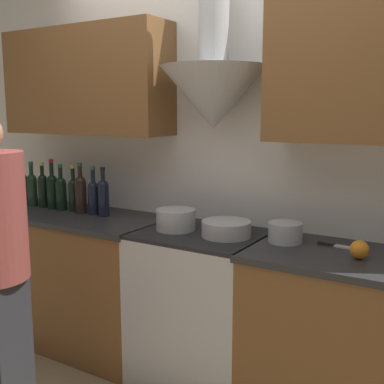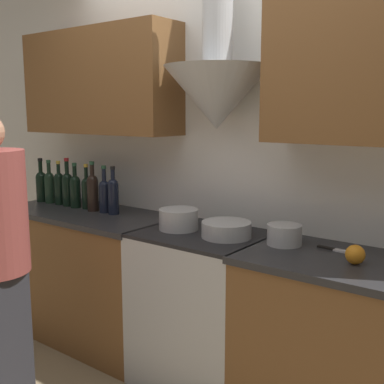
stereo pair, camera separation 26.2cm
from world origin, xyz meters
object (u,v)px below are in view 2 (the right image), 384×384
(wine_bottle_7, at_px, (104,194))
(stock_pot, at_px, (179,219))
(mixing_bowl, at_px, (226,229))
(saucepan, at_px, (284,235))
(wine_bottle_8, at_px, (113,194))
(stove_range, at_px, (202,308))
(wine_bottle_3, at_px, (68,187))
(wine_bottle_4, at_px, (75,189))
(wine_bottle_0, at_px, (41,184))
(wine_bottle_1, at_px, (50,186))
(orange_fruit, at_px, (355,255))
(wine_bottle_5, at_px, (87,191))
(wine_bottle_2, at_px, (59,187))
(wine_bottle_6, at_px, (93,191))

(wine_bottle_7, relative_size, stock_pot, 1.40)
(mixing_bowl, distance_m, saucepan, 0.33)
(wine_bottle_8, height_order, mixing_bowl, wine_bottle_8)
(wine_bottle_8, distance_m, stock_pot, 0.62)
(stove_range, height_order, stock_pot, stock_pot)
(wine_bottle_3, xyz_separation_m, wine_bottle_4, (0.09, -0.00, -0.01))
(wine_bottle_0, bearing_deg, stock_pot, -2.16)
(wine_bottle_4, bearing_deg, stock_pot, -3.16)
(wine_bottle_3, bearing_deg, stove_range, -1.84)
(wine_bottle_1, relative_size, orange_fruit, 3.63)
(wine_bottle_8, bearing_deg, saucepan, 0.74)
(wine_bottle_1, height_order, wine_bottle_4, wine_bottle_1)
(stove_range, relative_size, orange_fruit, 10.25)
(mixing_bowl, bearing_deg, orange_fruit, -3.27)
(wine_bottle_5, bearing_deg, stove_range, -3.09)
(wine_bottle_2, relative_size, wine_bottle_5, 1.02)
(wine_bottle_3, xyz_separation_m, wine_bottle_8, (0.48, 0.00, -0.00))
(wine_bottle_8, xyz_separation_m, orange_fruit, (1.66, -0.08, -0.09))
(wine_bottle_8, bearing_deg, wine_bottle_5, 177.00)
(mixing_bowl, bearing_deg, wine_bottle_8, 177.40)
(stove_range, height_order, wine_bottle_2, wine_bottle_2)
(wine_bottle_3, xyz_separation_m, saucepan, (1.73, 0.02, -0.09))
(mixing_bowl, bearing_deg, wine_bottle_6, 178.37)
(wine_bottle_3, relative_size, saucepan, 1.95)
(wine_bottle_8, distance_m, mixing_bowl, 0.94)
(wine_bottle_0, relative_size, wine_bottle_4, 1.03)
(wine_bottle_5, distance_m, wine_bottle_7, 0.20)
(stock_pot, distance_m, saucepan, 0.65)
(wine_bottle_1, bearing_deg, wine_bottle_5, 3.09)
(wine_bottle_7, bearing_deg, saucepan, 0.52)
(wine_bottle_2, relative_size, wine_bottle_4, 1.01)
(wine_bottle_6, distance_m, orange_fruit, 1.86)
(wine_bottle_4, bearing_deg, wine_bottle_3, 176.96)
(wine_bottle_2, height_order, wine_bottle_5, wine_bottle_2)
(mixing_bowl, bearing_deg, wine_bottle_3, 178.37)
(wine_bottle_7, height_order, stock_pot, wine_bottle_7)
(wine_bottle_6, distance_m, saucepan, 1.45)
(wine_bottle_1, bearing_deg, mixing_bowl, -1.27)
(wine_bottle_1, distance_m, saucepan, 1.94)
(wine_bottle_5, xyz_separation_m, wine_bottle_6, (0.09, -0.03, 0.02))
(wine_bottle_0, xyz_separation_m, wine_bottle_3, (0.31, 0.01, 0.01))
(stove_range, height_order, wine_bottle_1, wine_bottle_1)
(wine_bottle_4, bearing_deg, saucepan, 0.81)
(wine_bottle_2, xyz_separation_m, wine_bottle_5, (0.29, 0.02, -0.01))
(stove_range, distance_m, wine_bottle_1, 1.57)
(wine_bottle_4, xyz_separation_m, mixing_bowl, (1.32, -0.04, -0.09))
(stock_pot, height_order, orange_fruit, stock_pot)
(stock_pot, bearing_deg, wine_bottle_1, 177.54)
(wine_bottle_6, height_order, wine_bottle_8, wine_bottle_6)
(stove_range, distance_m, wine_bottle_6, 1.14)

